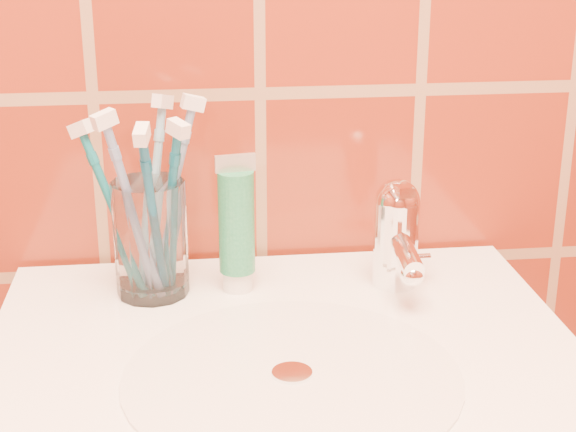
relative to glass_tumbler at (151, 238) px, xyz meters
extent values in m
cube|color=white|center=(0.13, -0.14, -0.14)|extent=(0.56, 0.46, 0.16)
cylinder|color=silver|center=(0.13, -0.19, -0.06)|extent=(0.30, 0.30, 0.00)
cylinder|color=white|center=(0.13, -0.19, -0.06)|extent=(0.04, 0.04, 0.00)
cylinder|color=white|center=(0.00, 0.00, 0.00)|extent=(0.09, 0.09, 0.12)
cylinder|color=white|center=(0.09, 0.00, -0.05)|extent=(0.03, 0.03, 0.02)
cylinder|color=#1C7749|center=(0.09, 0.00, 0.02)|extent=(0.04, 0.04, 0.11)
cube|color=beige|center=(0.09, 0.00, 0.08)|extent=(0.04, 0.01, 0.02)
cylinder|color=white|center=(0.26, -0.01, -0.01)|extent=(0.05, 0.05, 0.09)
sphere|color=white|center=(0.26, -0.01, 0.03)|extent=(0.05, 0.05, 0.05)
cylinder|color=white|center=(0.26, -0.05, -0.01)|extent=(0.02, 0.09, 0.03)
cube|color=white|center=(0.26, -0.02, 0.05)|extent=(0.02, 0.06, 0.01)
camera|label=1|loc=(0.04, -0.87, 0.33)|focal=55.00mm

